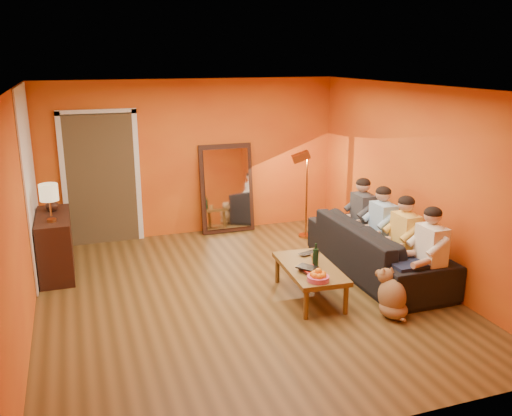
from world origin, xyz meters
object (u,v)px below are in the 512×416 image
object	(u,v)px
dog	(392,293)
person_far_right	(363,218)
sideboard	(55,245)
vase	(52,204)
floor_lamp	(307,196)
tumbler	(315,258)
person_mid_left	(405,241)
wine_bottle	(316,255)
person_far_left	(431,255)
coffee_table	(309,282)
mirror_frame	(227,188)
person_mid_right	(382,229)
laptop	(311,254)
sofa	(377,248)
table_lamp	(50,203)

from	to	relation	value
dog	person_far_right	distance (m)	1.98
sideboard	vase	xyz separation A→B (m)	(0.00, 0.25, 0.52)
floor_lamp	tumbler	xyz separation A→B (m)	(-0.80, -2.06, -0.25)
person_mid_left	wine_bottle	xyz separation A→B (m)	(-1.29, -0.02, -0.03)
person_far_left	wine_bottle	xyz separation A→B (m)	(-1.29, 0.53, -0.03)
coffee_table	sideboard	bearing A→B (deg)	152.07
wine_bottle	mirror_frame	bearing A→B (deg)	95.46
person_mid_left	vase	world-z (taller)	person_mid_left
person_mid_right	laptop	xyz separation A→B (m)	(-1.16, -0.17, -0.18)
mirror_frame	sofa	distance (m)	2.93
tumbler	laptop	bearing A→B (deg)	75.38
person_far_right	tumbler	xyz separation A→B (m)	(-1.22, -0.95, -0.14)
sofa	sideboard	bearing A→B (deg)	71.23
table_lamp	vase	bearing A→B (deg)	90.00
person_far_left	person_mid_right	size ratio (longest dim) A/B	1.00
coffee_table	vase	world-z (taller)	vase
coffee_table	tumbler	xyz separation A→B (m)	(0.12, 0.12, 0.26)
person_mid_left	tumbler	world-z (taller)	person_mid_left
coffee_table	dog	world-z (taller)	dog
table_lamp	mirror_frame	bearing A→B (deg)	26.32
person_mid_left	mirror_frame	bearing A→B (deg)	118.00
sideboard	coffee_table	bearing A→B (deg)	-31.56
tumbler	laptop	world-z (taller)	tumbler
sideboard	person_mid_right	world-z (taller)	person_mid_right
sideboard	table_lamp	distance (m)	0.74
tumbler	vase	distance (m)	3.75
sideboard	sofa	size ratio (longest dim) A/B	0.47
sideboard	laptop	size ratio (longest dim) A/B	3.93
person_mid_left	sideboard	bearing A→B (deg)	156.60
mirror_frame	person_mid_left	distance (m)	3.37
person_far_left	wine_bottle	distance (m)	1.40
dog	person_far_left	world-z (taller)	person_far_left
wine_bottle	person_far_left	bearing A→B (deg)	-22.37
table_lamp	person_mid_left	xyz separation A→B (m)	(4.37, -1.59, -0.49)
tumbler	sofa	bearing A→B (deg)	15.21
mirror_frame	sofa	bearing A→B (deg)	-60.09
sofa	coffee_table	distance (m)	1.29
table_lamp	tumbler	bearing A→B (deg)	-24.57
laptop	floor_lamp	bearing A→B (deg)	50.03
laptop	coffee_table	bearing A→B (deg)	-135.10
dog	person_mid_right	size ratio (longest dim) A/B	0.48
mirror_frame	table_lamp	size ratio (longest dim) A/B	2.98
floor_lamp	tumbler	size ratio (longest dim) A/B	13.69
table_lamp	person_far_left	world-z (taller)	table_lamp
sofa	person_far_left	distance (m)	1.04
floor_lamp	dog	size ratio (longest dim) A/B	2.48
floor_lamp	person_mid_left	size ratio (longest dim) A/B	1.18
sofa	person_mid_right	world-z (taller)	person_mid_right
sofa	wine_bottle	xyz separation A→B (m)	(-1.16, -0.47, 0.21)
dog	person_far_left	distance (m)	0.74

